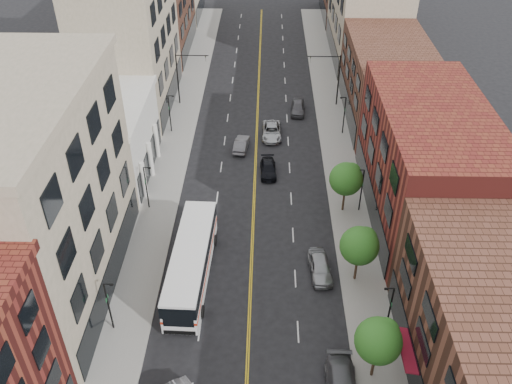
# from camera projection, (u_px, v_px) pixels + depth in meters

# --- Properties ---
(sidewalk_left) EXTENTS (4.00, 110.00, 0.15)m
(sidewalk_left) POSITION_uv_depth(u_px,v_px,m) (174.00, 152.00, 65.82)
(sidewalk_left) COLOR gray
(sidewalk_left) RESTS_ON ground
(sidewalk_right) EXTENTS (4.00, 110.00, 0.15)m
(sidewalk_right) POSITION_uv_depth(u_px,v_px,m) (338.00, 154.00, 65.48)
(sidewalk_right) COLOR gray
(sidewalk_right) RESTS_ON ground
(bldg_l_tanoffice) EXTENTS (10.00, 22.00, 18.00)m
(bldg_l_tanoffice) POSITION_uv_depth(u_px,v_px,m) (36.00, 203.00, 42.92)
(bldg_l_tanoffice) COLOR gray
(bldg_l_tanoffice) RESTS_ON ground
(bldg_l_white) EXTENTS (10.00, 14.00, 8.00)m
(bldg_l_white) POSITION_uv_depth(u_px,v_px,m) (103.00, 141.00, 60.40)
(bldg_l_white) COLOR silver
(bldg_l_white) RESTS_ON ground
(bldg_l_far_a) EXTENTS (10.00, 20.00, 18.00)m
(bldg_l_far_a) POSITION_uv_depth(u_px,v_px,m) (129.00, 42.00, 71.16)
(bldg_l_far_a) COLOR gray
(bldg_l_far_a) RESTS_ON ground
(bldg_l_far_b) EXTENTS (10.00, 20.00, 15.00)m
(bldg_l_far_b) POSITION_uv_depth(u_px,v_px,m) (156.00, 6.00, 88.17)
(bldg_l_far_b) COLOR brown
(bldg_l_far_b) RESTS_ON ground
(bldg_r_mid) EXTENTS (10.00, 22.00, 12.00)m
(bldg_r_mid) POSITION_uv_depth(u_px,v_px,m) (427.00, 164.00, 52.99)
(bldg_r_mid) COLOR maroon
(bldg_r_mid) RESTS_ON ground
(bldg_r_far_a) EXTENTS (10.00, 20.00, 10.00)m
(bldg_r_far_a) POSITION_uv_depth(u_px,v_px,m) (388.00, 82.00, 70.52)
(bldg_r_far_a) COLOR brown
(bldg_r_far_a) RESTS_ON ground
(bldg_r_far_b) EXTENTS (10.00, 22.00, 14.00)m
(bldg_r_far_b) POSITION_uv_depth(u_px,v_px,m) (366.00, 14.00, 86.28)
(bldg_r_far_b) COLOR gray
(bldg_r_far_b) RESTS_ON ground
(tree_r_1) EXTENTS (3.40, 3.40, 5.59)m
(tree_r_1) POSITION_uv_depth(u_px,v_px,m) (379.00, 339.00, 38.15)
(tree_r_1) COLOR black
(tree_r_1) RESTS_ON sidewalk_right
(tree_r_2) EXTENTS (3.40, 3.40, 5.59)m
(tree_r_2) POSITION_uv_depth(u_px,v_px,m) (360.00, 244.00, 46.21)
(tree_r_2) COLOR black
(tree_r_2) RESTS_ON sidewalk_right
(tree_r_3) EXTENTS (3.40, 3.40, 5.59)m
(tree_r_3) POSITION_uv_depth(u_px,v_px,m) (347.00, 178.00, 54.28)
(tree_r_3) COLOR black
(tree_r_3) RESTS_ON sidewalk_right
(lamp_l_1) EXTENTS (0.81, 0.55, 5.05)m
(lamp_l_1) POSITION_uv_depth(u_px,v_px,m) (109.00, 304.00, 42.35)
(lamp_l_1) COLOR black
(lamp_l_1) RESTS_ON sidewalk_left
(lamp_l_2) EXTENTS (0.81, 0.55, 5.05)m
(lamp_l_2) POSITION_uv_depth(u_px,v_px,m) (146.00, 185.00, 55.25)
(lamp_l_2) COLOR black
(lamp_l_2) RESTS_ON sidewalk_left
(lamp_l_3) EXTENTS (0.81, 0.55, 5.05)m
(lamp_l_3) POSITION_uv_depth(u_px,v_px,m) (170.00, 112.00, 68.16)
(lamp_l_3) COLOR black
(lamp_l_3) RESTS_ON sidewalk_left
(lamp_r_1) EXTENTS (0.81, 0.55, 5.05)m
(lamp_r_1) POSITION_uv_depth(u_px,v_px,m) (389.00, 308.00, 41.97)
(lamp_r_1) COLOR black
(lamp_r_1) RESTS_ON sidewalk_right
(lamp_r_2) EXTENTS (0.81, 0.55, 5.05)m
(lamp_r_2) POSITION_uv_depth(u_px,v_px,m) (361.00, 188.00, 54.88)
(lamp_r_2) COLOR black
(lamp_r_2) RESTS_ON sidewalk_right
(lamp_r_3) EXTENTS (0.81, 0.55, 5.05)m
(lamp_r_3) POSITION_uv_depth(u_px,v_px,m) (344.00, 113.00, 67.79)
(lamp_r_3) COLOR black
(lamp_r_3) RESTS_ON sidewalk_right
(signal_mast_left) EXTENTS (4.49, 0.18, 7.20)m
(signal_mast_left) POSITION_uv_depth(u_px,v_px,m) (183.00, 73.00, 73.61)
(signal_mast_left) COLOR black
(signal_mast_left) RESTS_ON sidewalk_left
(signal_mast_right) EXTENTS (4.49, 0.18, 7.20)m
(signal_mast_right) POSITION_uv_depth(u_px,v_px,m) (334.00, 74.00, 73.26)
(signal_mast_right) COLOR black
(signal_mast_right) RESTS_ON sidewalk_right
(city_bus) EXTENTS (3.61, 13.57, 3.46)m
(city_bus) POSITION_uv_depth(u_px,v_px,m) (191.00, 261.00, 47.66)
(city_bus) COLOR white
(city_bus) RESTS_ON ground
(car_parked_far) EXTENTS (2.33, 4.83, 1.59)m
(car_parked_far) POSITION_uv_depth(u_px,v_px,m) (320.00, 267.00, 48.75)
(car_parked_far) COLOR #95979C
(car_parked_far) RESTS_ON ground
(car_lane_behind) EXTENTS (1.97, 4.43, 1.41)m
(car_lane_behind) POSITION_uv_depth(u_px,v_px,m) (241.00, 144.00, 66.14)
(car_lane_behind) COLOR #555459
(car_lane_behind) RESTS_ON ground
(car_lane_a) EXTENTS (1.97, 4.45, 1.27)m
(car_lane_a) POSITION_uv_depth(u_px,v_px,m) (268.00, 169.00, 61.89)
(car_lane_a) COLOR black
(car_lane_a) RESTS_ON ground
(car_lane_b) EXTENTS (2.44, 5.28, 1.47)m
(car_lane_b) POSITION_uv_depth(u_px,v_px,m) (272.00, 131.00, 68.64)
(car_lane_b) COLOR #A6A9AE
(car_lane_b) RESTS_ON ground
(car_lane_c) EXTENTS (2.12, 4.66, 1.55)m
(car_lane_c) POSITION_uv_depth(u_px,v_px,m) (298.00, 107.00, 73.80)
(car_lane_c) COLOR #4A494E
(car_lane_c) RESTS_ON ground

